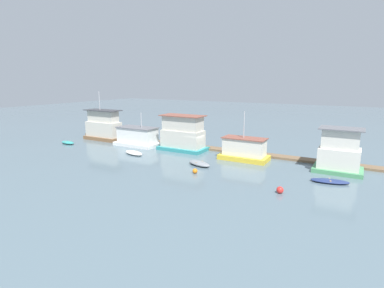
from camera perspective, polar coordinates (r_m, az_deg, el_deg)
name	(u,v)px	position (r m, az deg, el deg)	size (l,w,h in m)	color
ground_plane	(195,152)	(44.08, 0.64, -1.54)	(200.00, 200.00, 0.00)	slate
dock_walkway	(204,148)	(46.40, 2.29, -0.67)	(51.00, 1.79, 0.30)	brown
houseboat_brown	(104,127)	(55.32, -16.49, 3.19)	(7.15, 3.22, 8.47)	brown
houseboat_white	(138,137)	(49.29, -10.33, 1.36)	(7.28, 3.90, 5.35)	white
houseboat_teal	(183,134)	(44.97, -1.77, 1.86)	(7.20, 3.86, 5.29)	teal
houseboat_yellow	(244,150)	(40.19, 9.90, -1.08)	(6.38, 3.32, 6.43)	gold
houseboat_green	(339,153)	(38.10, 26.25, -1.48)	(5.27, 3.85, 5.10)	#4C9360
dinghy_teal	(68,142)	(53.82, -22.58, 0.27)	(3.04, 1.54, 0.47)	teal
dinghy_white	(134,153)	(43.41, -11.05, -1.65)	(3.82, 2.31, 0.48)	white
dinghy_grey	(199,163)	(37.14, 1.41, -3.72)	(3.67, 2.46, 0.52)	gray
dinghy_navy	(330,181)	(34.13, 24.77, -6.43)	(3.94, 2.08, 0.37)	navy
mooring_post_near_left	(241,150)	(42.71, 9.29, -1.11)	(0.23, 0.23, 1.51)	#846B4C
buoy_orange	(195,171)	(34.04, 0.57, -5.16)	(0.57, 0.57, 0.57)	orange
buoy_red	(280,190)	(29.41, 16.41, -8.39)	(0.66, 0.66, 0.66)	red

